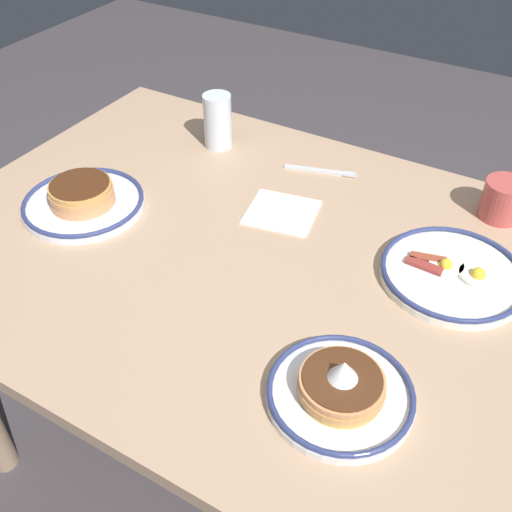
{
  "coord_description": "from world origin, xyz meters",
  "views": [
    {
      "loc": [
        -0.48,
        0.81,
        1.53
      ],
      "look_at": [
        -0.03,
        0.04,
        0.78
      ],
      "focal_mm": 41.87,
      "sensor_mm": 36.0,
      "label": 1
    }
  ],
  "objects_px": {
    "plate_far_companion": "(341,390)",
    "drinking_glass": "(218,124)",
    "plate_near_main": "(453,273)",
    "fork_near": "(321,171)",
    "coffee_mug": "(504,199)",
    "plate_center_pancakes": "(83,200)",
    "paper_napkin": "(282,212)"
  },
  "relations": [
    {
      "from": "plate_center_pancakes",
      "to": "fork_near",
      "type": "relative_size",
      "value": 1.54
    },
    {
      "from": "plate_far_companion",
      "to": "fork_near",
      "type": "bearing_deg",
      "value": -61.85
    },
    {
      "from": "plate_near_main",
      "to": "coffee_mug",
      "type": "relative_size",
      "value": 2.3
    },
    {
      "from": "drinking_glass",
      "to": "fork_near",
      "type": "distance_m",
      "value": 0.29
    },
    {
      "from": "plate_center_pancakes",
      "to": "plate_far_companion",
      "type": "xyz_separation_m",
      "value": [
        -0.71,
        0.19,
        -0.0
      ]
    },
    {
      "from": "plate_near_main",
      "to": "plate_far_companion",
      "type": "distance_m",
      "value": 0.38
    },
    {
      "from": "plate_center_pancakes",
      "to": "coffee_mug",
      "type": "xyz_separation_m",
      "value": [
        -0.81,
        -0.44,
        0.02
      ]
    },
    {
      "from": "plate_center_pancakes",
      "to": "paper_napkin",
      "type": "height_order",
      "value": "plate_center_pancakes"
    },
    {
      "from": "plate_near_main",
      "to": "plate_far_companion",
      "type": "relative_size",
      "value": 1.18
    },
    {
      "from": "drinking_glass",
      "to": "paper_napkin",
      "type": "bearing_deg",
      "value": 147.68
    },
    {
      "from": "plate_center_pancakes",
      "to": "drinking_glass",
      "type": "height_order",
      "value": "drinking_glass"
    },
    {
      "from": "drinking_glass",
      "to": "plate_near_main",
      "type": "bearing_deg",
      "value": 163.33
    },
    {
      "from": "plate_far_companion",
      "to": "coffee_mug",
      "type": "relative_size",
      "value": 1.95
    },
    {
      "from": "drinking_glass",
      "to": "fork_near",
      "type": "xyz_separation_m",
      "value": [
        -0.29,
        -0.02,
        -0.06
      ]
    },
    {
      "from": "plate_center_pancakes",
      "to": "paper_napkin",
      "type": "relative_size",
      "value": 1.81
    },
    {
      "from": "plate_far_companion",
      "to": "drinking_glass",
      "type": "bearing_deg",
      "value": -43.58
    },
    {
      "from": "plate_center_pancakes",
      "to": "paper_napkin",
      "type": "distance_m",
      "value": 0.44
    },
    {
      "from": "drinking_glass",
      "to": "paper_napkin",
      "type": "xyz_separation_m",
      "value": [
        -0.28,
        0.18,
        -0.06
      ]
    },
    {
      "from": "plate_center_pancakes",
      "to": "coffee_mug",
      "type": "distance_m",
      "value": 0.93
    },
    {
      "from": "fork_near",
      "to": "plate_center_pancakes",
      "type": "bearing_deg",
      "value": 45.57
    },
    {
      "from": "plate_near_main",
      "to": "paper_napkin",
      "type": "height_order",
      "value": "plate_near_main"
    },
    {
      "from": "paper_napkin",
      "to": "plate_far_companion",
      "type": "bearing_deg",
      "value": 128.95
    },
    {
      "from": "plate_near_main",
      "to": "plate_center_pancakes",
      "type": "bearing_deg",
      "value": 13.24
    },
    {
      "from": "plate_center_pancakes",
      "to": "drinking_glass",
      "type": "distance_m",
      "value": 0.4
    },
    {
      "from": "drinking_glass",
      "to": "fork_near",
      "type": "bearing_deg",
      "value": -176.44
    },
    {
      "from": "plate_far_companion",
      "to": "drinking_glass",
      "type": "xyz_separation_m",
      "value": [
        0.6,
        -0.57,
        0.04
      ]
    },
    {
      "from": "plate_far_companion",
      "to": "fork_near",
      "type": "xyz_separation_m",
      "value": [
        0.32,
        -0.59,
        -0.02
      ]
    },
    {
      "from": "coffee_mug",
      "to": "plate_near_main",
      "type": "bearing_deg",
      "value": 82.73
    },
    {
      "from": "plate_center_pancakes",
      "to": "plate_near_main",
      "type": "bearing_deg",
      "value": -166.76
    },
    {
      "from": "coffee_mug",
      "to": "paper_napkin",
      "type": "relative_size",
      "value": 0.81
    },
    {
      "from": "fork_near",
      "to": "plate_near_main",
      "type": "bearing_deg",
      "value": 150.49
    },
    {
      "from": "plate_far_companion",
      "to": "coffee_mug",
      "type": "bearing_deg",
      "value": -99.48
    }
  ]
}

